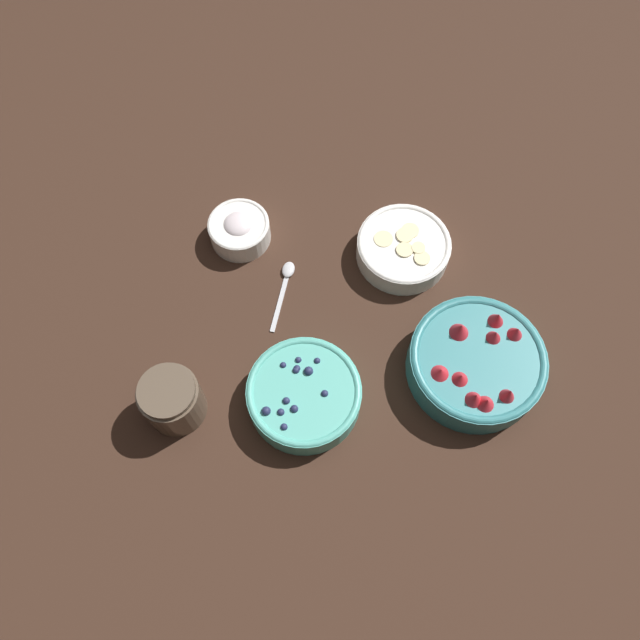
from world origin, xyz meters
TOP-DOWN VIEW (x-y plane):
  - ground_plane at (0.00, 0.00)m, footprint 4.00×4.00m
  - bowl_strawberries at (0.23, -0.08)m, footprint 0.22×0.22m
  - bowl_blueberries at (-0.05, -0.11)m, footprint 0.18×0.18m
  - bowl_bananas at (0.14, 0.14)m, footprint 0.16×0.16m
  - bowl_cream at (-0.14, 0.20)m, footprint 0.11×0.11m
  - jar_chocolate at (-0.25, -0.12)m, footprint 0.09×0.09m
  - spoon at (-0.07, 0.10)m, footprint 0.05×0.14m

SIDE VIEW (x-z plane):
  - ground_plane at x=0.00m, z-range 0.00..0.00m
  - spoon at x=-0.07m, z-range 0.00..0.01m
  - bowl_bananas at x=0.14m, z-range 0.00..0.05m
  - bowl_cream at x=-0.14m, z-range 0.00..0.06m
  - bowl_blueberries at x=-0.05m, z-range 0.00..0.06m
  - bowl_strawberries at x=0.23m, z-range 0.00..0.08m
  - jar_chocolate at x=-0.25m, z-range 0.00..0.09m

